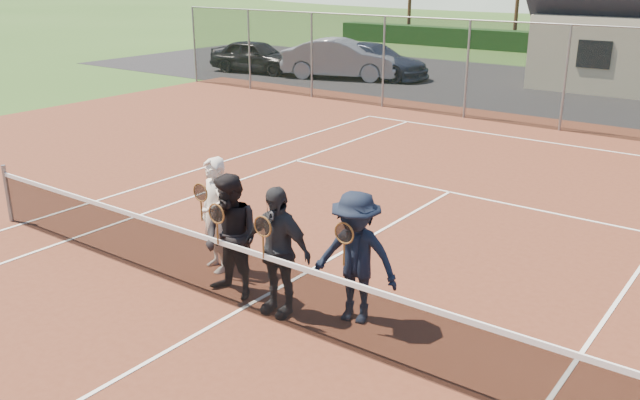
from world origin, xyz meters
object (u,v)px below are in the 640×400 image
at_px(player_d, 356,258).
at_px(car_b, 342,59).
at_px(player_c, 277,251).
at_px(player_b, 232,237).
at_px(car_a, 256,56).
at_px(car_c, 373,61).
at_px(tennis_net, 240,275).
at_px(player_a, 215,215).

bearing_deg(player_d, car_b, 125.17).
distance_m(car_b, player_d, 21.00).
bearing_deg(player_c, player_b, -179.20).
relative_size(car_a, car_c, 0.85).
xyz_separation_m(car_a, tennis_net, (14.79, -17.00, -0.19)).
bearing_deg(player_d, car_a, 134.79).
height_order(car_b, tennis_net, car_b).
xyz_separation_m(player_a, player_b, (0.83, -0.51, -0.00)).
xyz_separation_m(car_b, car_c, (0.93, 0.97, -0.10)).
distance_m(car_b, car_c, 1.35).
bearing_deg(player_b, player_d, 13.90).
bearing_deg(player_b, car_a, 130.70).
bearing_deg(car_a, tennis_net, -147.24).
bearing_deg(car_b, player_b, -168.51).
distance_m(player_a, player_b, 0.98).
bearing_deg(tennis_net, car_c, 117.40).
bearing_deg(player_b, car_b, 120.36).
distance_m(car_b, player_a, 19.55).
distance_m(tennis_net, player_c, 0.64).
height_order(player_c, player_d, same).
relative_size(player_a, player_d, 1.00).
relative_size(tennis_net, player_c, 6.49).
distance_m(car_a, car_b, 4.18).
distance_m(car_c, tennis_net, 21.20).
xyz_separation_m(car_a, player_d, (16.19, -16.31, 0.20)).
bearing_deg(car_b, tennis_net, -167.96).
height_order(car_c, player_d, player_d).
relative_size(car_b, player_d, 2.78).
xyz_separation_m(car_c, player_d, (11.16, -18.13, 0.20)).
bearing_deg(tennis_net, player_a, 147.90).
bearing_deg(player_a, tennis_net, -32.10).
xyz_separation_m(car_b, tennis_net, (10.69, -17.86, -0.28)).
bearing_deg(car_b, car_a, 82.95).
bearing_deg(car_c, tennis_net, -154.10).
bearing_deg(player_a, car_c, 115.32).
bearing_deg(car_a, player_c, -145.97).
relative_size(car_c, player_a, 2.78).
distance_m(player_a, player_c, 1.72).
bearing_deg(player_a, player_d, -1.52).
xyz_separation_m(car_a, car_b, (4.10, 0.86, 0.10)).
bearing_deg(car_a, car_b, -86.43).
xyz_separation_m(car_b, player_a, (9.48, -17.10, 0.10)).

